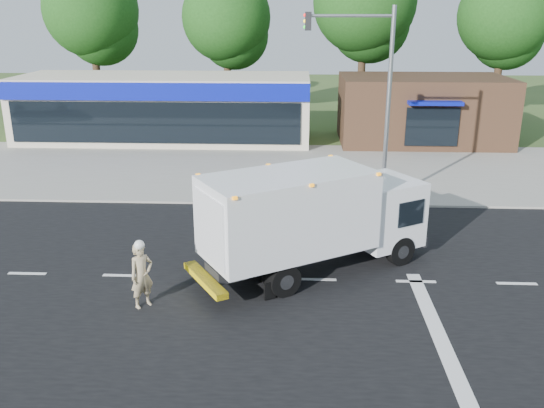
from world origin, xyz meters
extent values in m
plane|color=#385123|center=(0.00, 0.00, 0.00)|extent=(120.00, 120.00, 0.00)
cube|color=black|center=(0.00, 0.00, 0.00)|extent=(60.00, 14.00, 0.02)
cube|color=gray|center=(0.00, 8.20, 0.06)|extent=(60.00, 2.40, 0.12)
cube|color=gray|center=(0.00, 14.00, 0.01)|extent=(60.00, 9.00, 0.02)
cube|color=silver|center=(-9.00, 0.00, 0.02)|extent=(1.20, 0.15, 0.01)
cube|color=silver|center=(-6.00, 0.00, 0.02)|extent=(1.20, 0.15, 0.01)
cube|color=silver|center=(-3.00, 0.00, 0.02)|extent=(1.20, 0.15, 0.01)
cube|color=silver|center=(0.00, 0.00, 0.02)|extent=(1.20, 0.15, 0.01)
cube|color=silver|center=(3.00, 0.00, 0.02)|extent=(1.20, 0.15, 0.01)
cube|color=silver|center=(6.00, 0.00, 0.02)|extent=(1.20, 0.15, 0.01)
cube|color=silver|center=(3.00, -3.00, 0.02)|extent=(0.40, 7.00, 0.01)
cube|color=black|center=(-0.88, 0.16, 0.71)|extent=(4.81, 3.50, 0.35)
cube|color=white|center=(2.16, 2.04, 1.56)|extent=(2.85, 2.90, 2.12)
cube|color=black|center=(2.97, 2.54, 1.76)|extent=(1.13, 1.71, 0.91)
cube|color=white|center=(-0.88, 0.16, 2.12)|extent=(5.56, 4.70, 2.37)
cube|color=silver|center=(-3.04, -1.17, 2.06)|extent=(1.11, 1.75, 1.91)
cube|color=yellow|center=(-3.20, -1.27, 0.55)|extent=(1.57, 2.24, 0.18)
cube|color=orange|center=(-0.88, 0.16, 3.27)|extent=(5.41, 4.63, 0.08)
cylinder|color=black|center=(1.70, 2.88, 0.48)|extent=(0.98, 0.77, 0.97)
cylinder|color=black|center=(2.70, 1.25, 0.48)|extent=(0.98, 0.77, 0.97)
cylinder|color=black|center=(-2.01, 0.65, 0.48)|extent=(0.98, 0.77, 0.97)
cylinder|color=black|center=(-0.95, -1.07, 0.48)|extent=(0.98, 0.77, 0.97)
imported|color=tan|center=(-4.83, -1.86, 0.93)|extent=(0.80, 0.79, 1.86)
sphere|color=white|center=(-4.83, -1.86, 1.83)|extent=(0.28, 0.28, 0.28)
cube|color=beige|center=(-9.00, 20.00, 2.00)|extent=(18.00, 6.00, 4.00)
cube|color=#07129B|center=(-9.00, 16.95, 3.40)|extent=(18.00, 0.30, 1.00)
cube|color=black|center=(-9.00, 16.95, 1.60)|extent=(17.00, 0.12, 2.40)
cube|color=#382316|center=(7.00, 20.00, 2.00)|extent=(10.00, 6.00, 4.00)
cube|color=#07129B|center=(7.00, 16.90, 2.90)|extent=(3.00, 1.20, 0.20)
cube|color=black|center=(7.00, 16.95, 1.50)|extent=(3.00, 0.12, 2.20)
cylinder|color=gray|center=(3.00, 7.60, 4.00)|extent=(0.18, 0.18, 8.00)
cylinder|color=gray|center=(1.30, 7.60, 7.60)|extent=(3.40, 0.12, 0.12)
cube|color=black|center=(-0.30, 7.60, 7.40)|extent=(0.25, 0.25, 0.70)
cylinder|color=#332114|center=(-16.00, 28.00, 3.67)|extent=(0.56, 0.56, 7.35)
sphere|color=#194614|center=(-16.00, 28.00, 7.88)|extent=(6.93, 6.93, 6.93)
sphere|color=#194614|center=(-15.50, 28.50, 6.51)|extent=(5.46, 5.46, 5.46)
cylinder|color=#332114|center=(-6.00, 28.00, 3.43)|extent=(0.56, 0.56, 6.86)
sphere|color=#194614|center=(-6.00, 28.00, 7.35)|extent=(6.47, 6.47, 6.47)
sphere|color=#194614|center=(-5.50, 28.50, 6.08)|extent=(5.10, 5.10, 5.10)
cylinder|color=#332114|center=(4.00, 28.00, 3.92)|extent=(0.56, 0.56, 7.84)
sphere|color=#194614|center=(4.00, 28.00, 8.40)|extent=(7.39, 7.39, 7.39)
sphere|color=#194614|center=(4.50, 28.50, 6.94)|extent=(5.82, 5.82, 5.82)
cylinder|color=#332114|center=(14.00, 28.00, 3.50)|extent=(0.56, 0.56, 7.00)
sphere|color=#194614|center=(14.00, 28.00, 7.50)|extent=(6.60, 6.60, 6.60)
sphere|color=#194614|center=(14.50, 28.50, 6.20)|extent=(5.20, 5.20, 5.20)
camera|label=1|loc=(-0.62, -15.91, 7.78)|focal=38.00mm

